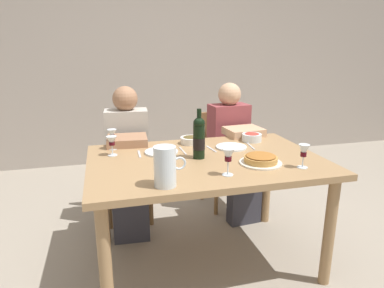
{
  "coord_description": "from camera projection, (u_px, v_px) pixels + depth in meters",
  "views": [
    {
      "loc": [
        -0.62,
        -2.02,
        1.46
      ],
      "look_at": [
        -0.09,
        0.0,
        0.86
      ],
      "focal_mm": 32.01,
      "sensor_mm": 36.0,
      "label": 1
    }
  ],
  "objects": [
    {
      "name": "diner_left",
      "position": [
        128.0,
        156.0,
        2.73
      ],
      "size": [
        0.35,
        0.52,
        1.16
      ],
      "rotation": [
        0.0,
        0.0,
        3.08
      ],
      "color": "#B7B2A8",
      "rests_on": "ground"
    },
    {
      "name": "wine_glass_spare",
      "position": [
        228.0,
        156.0,
        1.9
      ],
      "size": [
        0.07,
        0.07,
        0.16
      ],
      "color": "silver",
      "rests_on": "dining_table"
    },
    {
      "name": "wine_bottle",
      "position": [
        199.0,
        138.0,
        2.19
      ],
      "size": [
        0.08,
        0.08,
        0.32
      ],
      "color": "black",
      "rests_on": "dining_table"
    },
    {
      "name": "fork_left_setting",
      "position": [
        139.0,
        154.0,
        2.3
      ],
      "size": [
        0.02,
        0.16,
        0.0
      ],
      "primitive_type": "cube",
      "rotation": [
        0.0,
        0.0,
        1.54
      ],
      "color": "silver",
      "rests_on": "dining_table"
    },
    {
      "name": "chair_right",
      "position": [
        222.0,
        152.0,
        3.24
      ],
      "size": [
        0.44,
        0.44,
        0.87
      ],
      "rotation": [
        0.0,
        0.0,
        3.24
      ],
      "color": "olive",
      "rests_on": "ground"
    },
    {
      "name": "dinner_plate_left_setting",
      "position": [
        161.0,
        152.0,
        2.34
      ],
      "size": [
        0.23,
        0.23,
        0.01
      ],
      "primitive_type": "cylinder",
      "color": "silver",
      "rests_on": "dining_table"
    },
    {
      "name": "dinner_plate_right_setting",
      "position": [
        231.0,
        147.0,
        2.45
      ],
      "size": [
        0.22,
        0.22,
        0.01
      ],
      "primitive_type": "cylinder",
      "color": "silver",
      "rests_on": "dining_table"
    },
    {
      "name": "wine_glass_right_diner",
      "position": [
        304.0,
        152.0,
        2.02
      ],
      "size": [
        0.07,
        0.07,
        0.14
      ],
      "color": "silver",
      "rests_on": "dining_table"
    },
    {
      "name": "dining_table",
      "position": [
        206.0,
        172.0,
        2.25
      ],
      "size": [
        1.5,
        1.0,
        0.76
      ],
      "color": "#9E7A51",
      "rests_on": "ground"
    },
    {
      "name": "chair_left",
      "position": [
        128.0,
        161.0,
        2.99
      ],
      "size": [
        0.43,
        0.43,
        0.87
      ],
      "rotation": [
        0.0,
        0.0,
        3.08
      ],
      "color": "olive",
      "rests_on": "ground"
    },
    {
      "name": "olive_bowl",
      "position": [
        191.0,
        140.0,
        2.55
      ],
      "size": [
        0.16,
        0.16,
        0.06
      ],
      "color": "white",
      "rests_on": "dining_table"
    },
    {
      "name": "water_pitcher",
      "position": [
        165.0,
        169.0,
        1.76
      ],
      "size": [
        0.17,
        0.12,
        0.21
      ],
      "color": "silver",
      "rests_on": "dining_table"
    },
    {
      "name": "back_wall",
      "position": [
        151.0,
        52.0,
        4.29
      ],
      "size": [
        8.0,
        0.1,
        2.8
      ],
      "primitive_type": "cube",
      "color": "#A3998E",
      "rests_on": "ground"
    },
    {
      "name": "salad_bowl",
      "position": [
        252.0,
        137.0,
        2.62
      ],
      "size": [
        0.15,
        0.15,
        0.07
      ],
      "color": "silver",
      "rests_on": "dining_table"
    },
    {
      "name": "wine_glass_centre",
      "position": [
        112.0,
        142.0,
        2.26
      ],
      "size": [
        0.07,
        0.07,
        0.13
      ],
      "color": "silver",
      "rests_on": "dining_table"
    },
    {
      "name": "wine_glass_left_diner",
      "position": [
        112.0,
        135.0,
        2.4
      ],
      "size": [
        0.06,
        0.06,
        0.14
      ],
      "color": "silver",
      "rests_on": "dining_table"
    },
    {
      "name": "diner_right",
      "position": [
        234.0,
        147.0,
        2.99
      ],
      "size": [
        0.37,
        0.53,
        1.16
      ],
      "rotation": [
        0.0,
        0.0,
        3.24
      ],
      "color": "#8E3D42",
      "rests_on": "ground"
    },
    {
      "name": "baked_tart",
      "position": [
        261.0,
        159.0,
        2.11
      ],
      "size": [
        0.26,
        0.26,
        0.06
      ],
      "color": "silver",
      "rests_on": "dining_table"
    },
    {
      "name": "ground_plane",
      "position": [
        205.0,
        260.0,
        2.43
      ],
      "size": [
        8.0,
        8.0,
        0.0
      ],
      "primitive_type": "plane",
      "color": "gray"
    },
    {
      "name": "spoon_right_setting",
      "position": [
        211.0,
        149.0,
        2.42
      ],
      "size": [
        0.03,
        0.16,
        0.0
      ],
      "primitive_type": "cube",
      "rotation": [
        0.0,
        0.0,
        1.7
      ],
      "color": "silver",
      "rests_on": "dining_table"
    },
    {
      "name": "knife_left_setting",
      "position": [
        183.0,
        151.0,
        2.38
      ],
      "size": [
        0.02,
        0.18,
        0.0
      ],
      "primitive_type": "cube",
      "rotation": [
        0.0,
        0.0,
        1.6
      ],
      "color": "silver",
      "rests_on": "dining_table"
    },
    {
      "name": "knife_right_setting",
      "position": [
        251.0,
        146.0,
        2.49
      ],
      "size": [
        0.03,
        0.18,
        0.0
      ],
      "primitive_type": "cube",
      "rotation": [
        0.0,
        0.0,
        1.46
      ],
      "color": "silver",
      "rests_on": "dining_table"
    }
  ]
}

